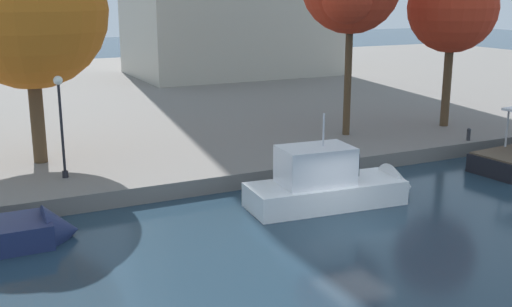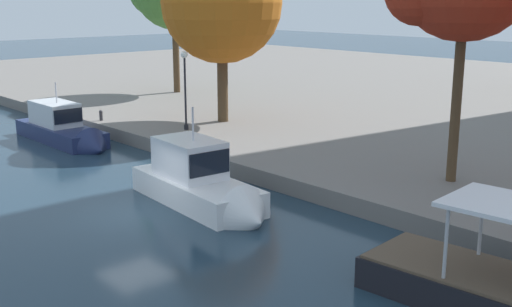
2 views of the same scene
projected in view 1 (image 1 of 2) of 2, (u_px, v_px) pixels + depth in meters
name	position (u px, v px, depth m)	size (l,w,h in m)	color
ground_plane	(355.00, 228.00, 24.17)	(220.00, 220.00, 0.00)	#1E3342
dock_promenade	(125.00, 94.00, 53.41)	(120.00, 55.00, 0.76)	slate
motor_yacht_1	(336.00, 187.00, 26.74)	(7.81, 3.04, 4.79)	white
mooring_bollard_2	(469.00, 134.00, 35.01)	(0.23, 0.23, 0.71)	#2D2D33
lamp_post	(61.00, 115.00, 27.37)	(0.40, 0.40, 4.53)	black
tree_2	(31.00, 5.00, 28.83)	(7.26, 7.26, 10.83)	#4C3823
tree_3	(452.00, 9.00, 37.33)	(5.31, 5.31, 9.78)	#4C3823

